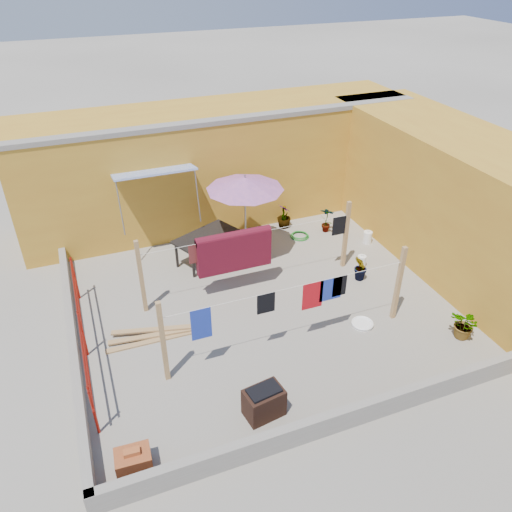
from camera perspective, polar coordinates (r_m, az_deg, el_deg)
name	(u,v)px	position (r m, az deg, el deg)	size (l,w,h in m)	color
ground	(263,306)	(11.35, 0.80, -5.70)	(80.00, 80.00, 0.00)	#9E998E
wall_back	(219,163)	(14.56, -4.30, 10.57)	(11.00, 3.27, 3.21)	gold
wall_right	(463,205)	(13.08, 22.62, 5.40)	(2.40, 9.00, 3.20)	gold
parapet_front	(342,419)	(8.90, 9.85, -17.84)	(8.30, 0.16, 0.44)	gray
parapet_left	(73,343)	(10.72, -20.17, -9.29)	(0.16, 7.30, 0.44)	gray
red_railing	(81,327)	(10.23, -19.35, -7.65)	(0.05, 4.20, 1.10)	#9C180F
clothesline_rig	(242,258)	(11.07, -1.65, -0.20)	(5.09, 2.35, 1.80)	tan
patio_umbrella	(245,184)	(12.10, -1.27, 8.25)	(2.10, 2.10, 2.29)	gray
outdoor_table	(206,238)	(12.59, -5.76, 2.08)	(1.80, 1.41, 0.75)	black
brick_stack	(134,462)	(8.52, -13.80, -21.86)	(0.57, 0.43, 0.48)	#9D4724
lumber_pile	(153,335)	(10.70, -11.67, -8.87)	(1.97, 0.60, 0.12)	tan
brazier	(264,402)	(8.92, 0.91, -16.35)	(0.72, 0.54, 0.60)	black
white_basin	(362,324)	(11.03, 12.06, -7.57)	(0.48, 0.48, 0.08)	white
water_jug_a	(362,261)	(12.86, 11.97, -0.57)	(0.22, 0.22, 0.35)	white
water_jug_b	(367,237)	(13.92, 12.62, 2.12)	(0.24, 0.24, 0.38)	white
green_hose	(300,236)	(13.96, 5.01, 2.33)	(0.53, 0.53, 0.08)	#1A7822
plant_back_a	(252,241)	(12.99, -0.50, 1.68)	(0.66, 0.57, 0.73)	#245D1A
plant_back_b	(284,216)	(14.28, 3.22, 4.59)	(0.39, 0.39, 0.70)	#245D1A
plant_right_a	(327,219)	(14.15, 8.09, 4.18)	(0.41, 0.27, 0.77)	#245D1A
plant_right_b	(361,268)	(12.22, 11.89, -1.36)	(0.38, 0.31, 0.70)	#245D1A
plant_right_c	(466,325)	(11.17, 22.83, -7.30)	(0.59, 0.51, 0.66)	#245D1A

